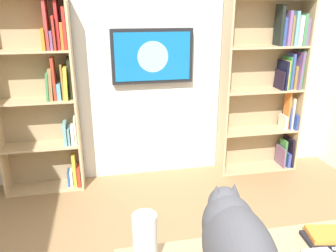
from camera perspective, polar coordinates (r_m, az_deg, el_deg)
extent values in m
cube|color=silver|center=(3.74, -2.60, 11.24)|extent=(4.52, 0.06, 2.70)
cube|color=tan|center=(4.23, 21.39, 5.97)|extent=(0.02, 0.28, 1.98)
cube|color=tan|center=(3.82, 9.54, 5.70)|extent=(0.02, 0.28, 1.98)
cube|color=tan|center=(4.12, 14.94, 6.33)|extent=(0.94, 0.01, 1.98)
cube|color=tan|center=(4.33, 14.57, -6.82)|extent=(0.90, 0.27, 0.02)
cube|color=tan|center=(4.14, 15.15, -0.72)|extent=(0.90, 0.27, 0.02)
cube|color=tan|center=(4.01, 15.77, 5.87)|extent=(0.90, 0.27, 0.02)
cube|color=tan|center=(3.92, 16.44, 12.84)|extent=(0.90, 0.27, 0.02)
cube|color=black|center=(4.44, 19.85, -4.00)|extent=(0.05, 0.24, 0.36)
cube|color=#39499D|center=(4.46, 19.32, -5.13)|extent=(0.03, 0.23, 0.18)
cube|color=#3A7E3E|center=(4.41, 18.99, -4.26)|extent=(0.03, 0.15, 0.34)
cube|color=slate|center=(4.41, 18.62, -4.84)|extent=(0.03, 0.23, 0.25)
cube|color=#274094|center=(4.31, 20.43, 0.94)|extent=(0.02, 0.24, 0.19)
cube|color=beige|center=(4.27, 20.18, 2.14)|extent=(0.03, 0.14, 0.37)
cube|color=#3A4E9A|center=(4.26, 19.87, 1.28)|extent=(0.03, 0.13, 0.26)
cube|color=orange|center=(4.22, 19.62, 2.55)|extent=(0.02, 0.12, 0.45)
cube|color=beige|center=(4.24, 19.03, 0.68)|extent=(0.03, 0.17, 0.17)
cube|color=#3B8351|center=(4.17, 21.35, 9.05)|extent=(0.03, 0.20, 0.44)
cube|color=slate|center=(4.14, 21.07, 8.91)|extent=(0.04, 0.24, 0.43)
cube|color=olive|center=(4.16, 20.40, 7.90)|extent=(0.03, 0.19, 0.27)
cube|color=#3A509E|center=(4.12, 20.04, 8.81)|extent=(0.03, 0.17, 0.40)
cube|color=#2C7A3F|center=(4.10, 19.53, 8.60)|extent=(0.03, 0.18, 0.37)
cube|color=gold|center=(4.08, 19.29, 8.27)|extent=(0.02, 0.18, 0.33)
cube|color=black|center=(4.08, 18.92, 8.29)|extent=(0.02, 0.24, 0.33)
cube|color=black|center=(4.07, 18.47, 7.50)|extent=(0.03, 0.21, 0.21)
cube|color=slate|center=(4.13, 21.98, 14.70)|extent=(0.04, 0.23, 0.29)
cube|color=#418551|center=(4.08, 21.62, 15.04)|extent=(0.04, 0.22, 0.34)
cube|color=silver|center=(4.06, 21.00, 14.97)|extent=(0.04, 0.24, 0.32)
cube|color=#64A5AE|center=(4.04, 20.52, 15.33)|extent=(0.03, 0.19, 0.36)
cube|color=olive|center=(4.02, 20.00, 15.06)|extent=(0.02, 0.17, 0.32)
cube|color=#7C558D|center=(3.99, 19.67, 15.43)|extent=(0.03, 0.15, 0.37)
cube|color=#314C95|center=(4.00, 18.87, 15.00)|extent=(0.03, 0.16, 0.30)
cube|color=black|center=(3.97, 18.46, 16.00)|extent=(0.04, 0.16, 0.43)
cube|color=tan|center=(3.59, -15.50, 4.48)|extent=(0.02, 0.28, 2.00)
cube|color=tan|center=(3.77, -21.35, 4.55)|extent=(0.81, 0.01, 2.00)
cube|color=tan|center=(4.00, -19.88, -9.76)|extent=(0.76, 0.27, 0.02)
cube|color=tan|center=(3.79, -20.74, -3.20)|extent=(0.76, 0.27, 0.02)
cube|color=tan|center=(3.64, -21.67, 4.01)|extent=(0.76, 0.27, 0.02)
cube|color=tan|center=(3.55, -22.68, 11.71)|extent=(0.76, 0.27, 0.02)
cube|color=#B53722|center=(3.89, -14.91, -8.05)|extent=(0.03, 0.19, 0.22)
cube|color=gold|center=(3.86, -15.64, -7.16)|extent=(0.03, 0.14, 0.36)
cube|color=silver|center=(3.92, -16.11, -8.36)|extent=(0.03, 0.14, 0.17)
cube|color=#28519A|center=(3.92, -16.54, -8.40)|extent=(0.02, 0.14, 0.17)
cube|color=silver|center=(3.69, -15.50, -0.52)|extent=(0.02, 0.18, 0.30)
cube|color=silver|center=(3.70, -15.93, -1.38)|extent=(0.04, 0.14, 0.20)
cube|color=#6299A7|center=(3.71, -16.50, -1.49)|extent=(0.02, 0.19, 0.19)
cube|color=#6FA5A3|center=(3.70, -17.11, -1.16)|extent=(0.03, 0.18, 0.24)
cube|color=black|center=(3.55, -16.38, 7.86)|extent=(0.03, 0.13, 0.42)
cube|color=gold|center=(3.54, -17.01, 7.05)|extent=(0.05, 0.20, 0.33)
cube|color=olive|center=(3.56, -17.52, 7.25)|extent=(0.02, 0.16, 0.35)
cube|color=#5A9FAF|center=(3.57, -18.04, 5.69)|extent=(0.04, 0.15, 0.17)
cube|color=#AF3722|center=(3.55, -18.85, 7.69)|extent=(0.03, 0.15, 0.43)
cube|color=olive|center=(3.57, -19.31, 6.80)|extent=(0.05, 0.18, 0.32)
cube|color=#42824B|center=(3.59, -19.75, 6.51)|extent=(0.04, 0.22, 0.28)
cube|color=red|center=(3.47, -17.19, 15.64)|extent=(0.03, 0.15, 0.39)
cube|color=orange|center=(3.49, -17.57, 14.46)|extent=(0.03, 0.17, 0.25)
cube|color=#B42828|center=(3.49, -18.30, 15.99)|extent=(0.03, 0.19, 0.45)
cube|color=#BB3325|center=(3.49, -18.74, 14.84)|extent=(0.02, 0.24, 0.32)
cube|color=slate|center=(3.51, -19.16, 13.70)|extent=(0.02, 0.20, 0.18)
cube|color=#BC3C37|center=(3.50, -20.00, 15.90)|extent=(0.03, 0.19, 0.46)
cube|color=orange|center=(3.51, -20.34, 13.75)|extent=(0.03, 0.23, 0.20)
cube|color=black|center=(3.65, -2.69, 11.79)|extent=(0.88, 0.06, 0.58)
cube|color=#146BB2|center=(3.62, -2.60, 11.72)|extent=(0.81, 0.01, 0.51)
cylinder|color=#8CCCEA|center=(3.61, -2.59, 11.71)|extent=(0.33, 0.00, 0.33)
ellipsoid|color=#4C4C51|center=(1.51, 10.33, -16.48)|extent=(0.23, 0.28, 0.28)
sphere|color=#4C4C51|center=(1.52, 9.62, -12.89)|extent=(0.15, 0.15, 0.15)
cone|color=#4C4C51|center=(1.51, 11.22, -10.88)|extent=(0.07, 0.07, 0.08)
cone|color=#4C4C51|center=(1.48, 8.24, -11.29)|extent=(0.07, 0.07, 0.08)
cone|color=beige|center=(1.50, 11.29, -11.16)|extent=(0.04, 0.04, 0.06)
cone|color=beige|center=(1.48, 8.31, -11.58)|extent=(0.04, 0.04, 0.06)
cylinder|color=silver|center=(1.89, 26.46, -18.24)|extent=(0.02, 0.02, 0.01)
cylinder|color=white|center=(1.58, -3.94, -18.86)|extent=(0.11, 0.11, 0.26)
cube|color=black|center=(1.95, 25.00, -17.03)|extent=(0.20, 0.15, 0.02)
cube|color=orange|center=(1.94, 25.40, -16.37)|extent=(0.20, 0.16, 0.03)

